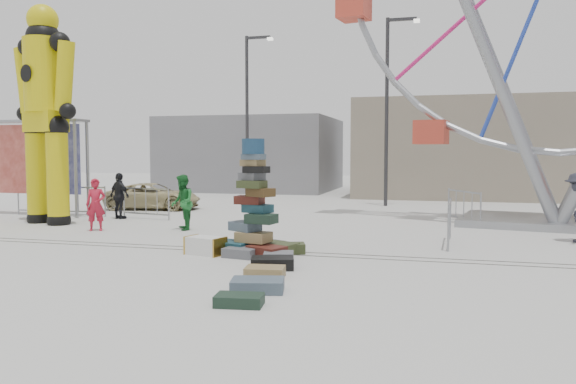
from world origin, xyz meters
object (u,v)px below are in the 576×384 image
(pedestrian_green, at_px, (182,202))
(parked_suv, at_px, (153,196))
(suitcase_tower, at_px, (254,222))
(banner_scaffold, at_px, (27,144))
(barricade_dummy_b, at_px, (78,201))
(lamp_post_right, at_px, (389,101))
(pedestrian_black, at_px, (120,196))
(barricade_dummy_a, at_px, (41,201))
(barricade_wheel_front, at_px, (449,223))
(barricade_dummy_c, at_px, (146,203))
(pedestrian_red, at_px, (96,205))
(barricade_wheel_back, at_px, (464,207))
(lamp_post_left, at_px, (249,108))
(crash_test_dummy, at_px, (45,106))
(steamer_trunk, at_px, (205,246))

(pedestrian_green, xyz_separation_m, parked_suv, (-3.88, 5.39, -0.29))
(suitcase_tower, xyz_separation_m, banner_scaffold, (-10.52, 5.40, 1.88))
(pedestrian_green, bearing_deg, barricade_dummy_b, -144.30)
(lamp_post_right, height_order, pedestrian_black, lamp_post_right)
(banner_scaffold, distance_m, barricade_dummy_a, 2.13)
(barricade_wheel_front, bearing_deg, parked_suv, 64.22)
(barricade_dummy_c, relative_size, pedestrian_red, 1.30)
(barricade_wheel_back, bearing_deg, barricade_wheel_front, -33.76)
(lamp_post_left, distance_m, barricade_wheel_back, 13.11)
(barricade_dummy_a, xyz_separation_m, pedestrian_black, (3.34, -0.17, 0.25))
(crash_test_dummy, bearing_deg, banner_scaffold, 157.83)
(barricade_wheel_front, bearing_deg, lamp_post_right, 15.55)
(steamer_trunk, height_order, pedestrian_green, pedestrian_green)
(pedestrian_red, xyz_separation_m, pedestrian_black, (-0.96, 2.84, 0.03))
(barricade_wheel_front, bearing_deg, pedestrian_red, 92.48)
(lamp_post_left, distance_m, pedestrian_green, 11.99)
(barricade_dummy_a, xyz_separation_m, barricade_dummy_b, (1.50, 0.10, 0.00))
(banner_scaffold, relative_size, parked_suv, 1.26)
(lamp_post_right, bearing_deg, barricade_dummy_c, -137.89)
(suitcase_tower, height_order, crash_test_dummy, crash_test_dummy)
(steamer_trunk, relative_size, barricade_wheel_front, 0.43)
(crash_test_dummy, relative_size, pedestrian_black, 4.49)
(lamp_post_right, height_order, barricade_wheel_front, lamp_post_right)
(lamp_post_right, relative_size, barricade_dummy_b, 4.00)
(barricade_wheel_back, height_order, pedestrian_red, pedestrian_red)
(pedestrian_black, height_order, parked_suv, pedestrian_black)
(lamp_post_left, height_order, crash_test_dummy, lamp_post_left)
(pedestrian_red, bearing_deg, banner_scaffold, 124.98)
(steamer_trunk, relative_size, parked_suv, 0.22)
(barricade_wheel_front, bearing_deg, suitcase_tower, 121.66)
(banner_scaffold, bearing_deg, lamp_post_right, 30.08)
(barricade_dummy_c, bearing_deg, suitcase_tower, -31.27)
(lamp_post_right, height_order, barricade_dummy_b, lamp_post_right)
(pedestrian_red, bearing_deg, barricade_dummy_c, 68.43)
(lamp_post_left, distance_m, suitcase_tower, 15.76)
(lamp_post_right, relative_size, pedestrian_green, 4.84)
(crash_test_dummy, xyz_separation_m, pedestrian_black, (1.51, 1.77, -2.99))
(steamer_trunk, bearing_deg, pedestrian_red, 163.95)
(barricade_dummy_c, relative_size, barricade_wheel_back, 1.00)
(pedestrian_green, xyz_separation_m, pedestrian_black, (-3.36, 2.07, -0.03))
(suitcase_tower, distance_m, barricade_dummy_c, 7.95)
(crash_test_dummy, xyz_separation_m, steamer_trunk, (7.13, -3.84, -3.59))
(suitcase_tower, xyz_separation_m, parked_suv, (-7.17, 8.55, -0.20))
(banner_scaffold, height_order, pedestrian_green, banner_scaffold)
(lamp_post_right, bearing_deg, barricade_wheel_back, -62.95)
(suitcase_tower, xyz_separation_m, barricade_wheel_front, (4.30, 2.41, -0.18))
(steamer_trunk, bearing_deg, banner_scaffold, 163.36)
(lamp_post_left, height_order, pedestrian_red, lamp_post_left)
(pedestrian_black, distance_m, parked_suv, 3.37)
(steamer_trunk, height_order, barricade_wheel_front, barricade_wheel_front)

